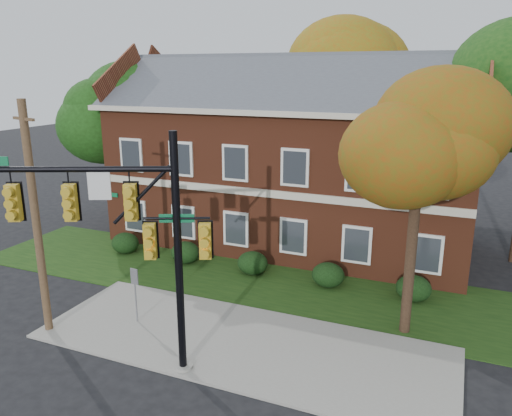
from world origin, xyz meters
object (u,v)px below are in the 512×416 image
at_px(hedge_far_left, 125,243).
at_px(tree_near_right, 428,145).
at_px(hedge_left, 185,252).
at_px(sign_post, 135,287).
at_px(tree_left_rear, 123,112).
at_px(apartment_building, 292,149).
at_px(hedge_right, 328,275).
at_px(tree_far_rear, 354,72).
at_px(hedge_far_right, 413,288).
at_px(traffic_signal, 131,229).
at_px(utility_pole, 36,220).
at_px(hedge_center, 253,263).

distance_m(hedge_far_left, tree_near_right, 15.75).
xyz_separation_m(hedge_left, sign_post, (1.42, -5.85, 0.92)).
bearing_deg(hedge_far_left, tree_left_rear, 123.42).
xyz_separation_m(tree_near_right, tree_left_rear, (-16.95, 6.97, 0.01)).
height_order(apartment_building, hedge_far_left, apartment_building).
bearing_deg(hedge_right, tree_far_rear, 99.36).
distance_m(hedge_far_right, tree_near_right, 6.77).
distance_m(traffic_signal, utility_pole, 4.54).
relative_size(hedge_left, hedge_center, 1.00).
xyz_separation_m(hedge_center, traffic_signal, (-0.21, -8.29, 4.04)).
height_order(tree_far_rear, traffic_signal, tree_far_rear).
distance_m(hedge_right, tree_left_rear, 15.17).
distance_m(hedge_far_left, hedge_far_right, 14.00).
bearing_deg(hedge_far_right, utility_pole, -147.21).
relative_size(apartment_building, tree_far_rear, 1.63).
relative_size(apartment_building, hedge_far_right, 13.43).
xyz_separation_m(hedge_center, sign_post, (-2.08, -5.85, 0.92)).
bearing_deg(tree_far_rear, sign_post, -100.24).
xyz_separation_m(hedge_right, tree_left_rear, (-13.23, 4.14, 6.16)).
xyz_separation_m(tree_near_right, tree_far_rear, (-5.88, 15.93, 2.17)).
relative_size(apartment_building, tree_near_right, 2.19).
bearing_deg(tree_far_rear, hedge_center, -95.85).
xyz_separation_m(tree_left_rear, utility_pole, (5.08, -11.64, -2.59)).
relative_size(hedge_far_left, sign_post, 0.66).
height_order(hedge_left, hedge_right, same).
distance_m(tree_far_rear, traffic_signal, 21.87).
bearing_deg(sign_post, utility_pole, -143.67).
bearing_deg(tree_near_right, hedge_far_left, 168.73).
height_order(hedge_far_right, tree_near_right, tree_near_right).
relative_size(tree_left_rear, sign_post, 4.16).
bearing_deg(apartment_building, tree_left_rear, -173.46).
bearing_deg(hedge_left, hedge_right, 0.00).
bearing_deg(hedge_right, utility_pole, -137.37).
bearing_deg(hedge_right, tree_near_right, -37.28).
bearing_deg(traffic_signal, hedge_right, 42.22).
bearing_deg(hedge_far_right, tree_left_rear, 166.11).
bearing_deg(utility_pole, apartment_building, 86.39).
distance_m(hedge_far_left, utility_pole, 8.64).
bearing_deg(traffic_signal, hedge_far_right, 25.32).
relative_size(tree_left_rear, tree_far_rear, 0.77).
relative_size(tree_far_rear, utility_pole, 1.43).
bearing_deg(hedge_right, hedge_left, 180.00).
xyz_separation_m(hedge_left, tree_left_rear, (-6.23, 4.14, 6.16)).
height_order(hedge_right, hedge_far_right, same).
xyz_separation_m(hedge_far_left, tree_left_rear, (-2.73, 4.14, 6.16)).
bearing_deg(utility_pole, hedge_left, 97.69).
distance_m(hedge_right, sign_post, 8.14).
relative_size(hedge_center, traffic_signal, 0.19).
relative_size(hedge_far_right, sign_post, 0.66).
bearing_deg(hedge_left, hedge_far_right, 0.00).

